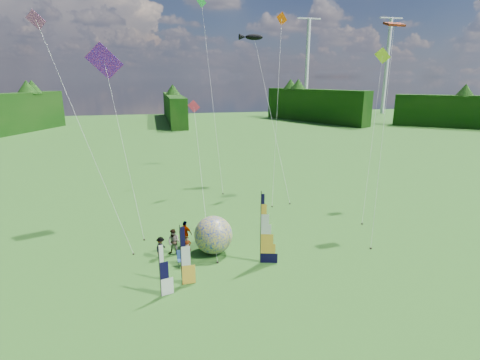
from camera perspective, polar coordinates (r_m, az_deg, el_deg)
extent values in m
plane|color=#3A7C28|center=(22.99, 4.91, -15.84)|extent=(220.00, 220.00, 0.00)
sphere|color=#0822A1|center=(26.28, -4.08, -8.35)|extent=(3.11, 3.11, 2.66)
imported|color=#66594C|center=(26.01, -8.06, -10.07)|extent=(0.62, 0.46, 1.57)
imported|color=#66594C|center=(26.52, -10.04, -9.30)|extent=(1.00, 0.82, 1.85)
imported|color=#66594C|center=(26.34, -11.98, -10.01)|extent=(0.82, 1.01, 1.50)
imported|color=#66594C|center=(27.72, -8.33, -8.05)|extent=(1.17, 1.00, 1.89)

